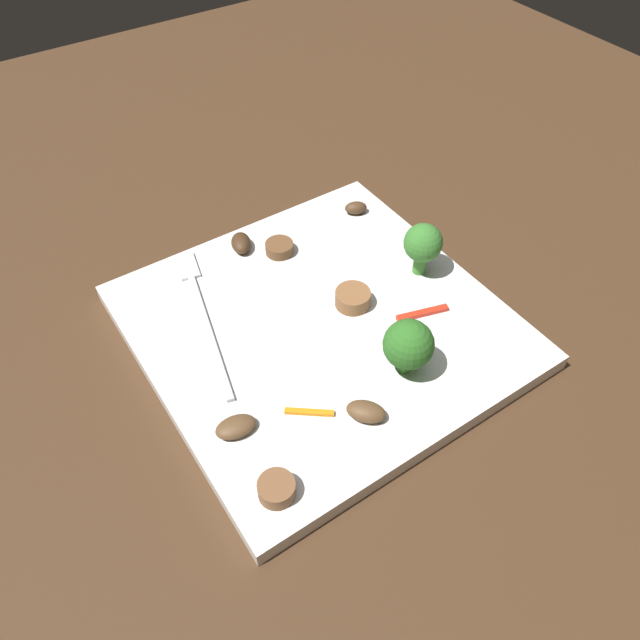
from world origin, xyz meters
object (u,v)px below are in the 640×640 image
(sausage_slice_1, at_px, (352,298))
(mushroom_0, at_px, (241,243))
(broccoli_floret_1, at_px, (408,345))
(sausage_slice_0, at_px, (279,248))
(pepper_strip_0, at_px, (422,313))
(plate, at_px, (320,326))
(mushroom_1, at_px, (366,412))
(fork, at_px, (201,308))
(mushroom_3, at_px, (356,208))
(sausage_slice_2, at_px, (277,489))
(pepper_strip_1, at_px, (309,412))
(mushroom_2, at_px, (236,427))
(broccoli_floret_0, at_px, (420,242))

(sausage_slice_1, xyz_separation_m, mushroom_0, (0.12, 0.05, -0.00))
(broccoli_floret_1, xyz_separation_m, sausage_slice_0, (0.18, 0.01, -0.03))
(sausage_slice_0, bearing_deg, pepper_strip_0, -156.52)
(plate, height_order, mushroom_1, mushroom_1)
(fork, relative_size, sausage_slice_1, 5.68)
(broccoli_floret_1, distance_m, mushroom_1, 0.06)
(fork, relative_size, broccoli_floret_1, 3.47)
(plate, xyz_separation_m, mushroom_3, (0.10, -0.11, 0.01))
(sausage_slice_2, height_order, pepper_strip_0, sausage_slice_2)
(pepper_strip_1, bearing_deg, sausage_slice_1, -51.33)
(plate, xyz_separation_m, pepper_strip_1, (-0.08, 0.06, 0.01))
(broccoli_floret_1, bearing_deg, mushroom_2, 80.00)
(sausage_slice_0, xyz_separation_m, mushroom_0, (0.03, 0.03, 0.00))
(sausage_slice_0, bearing_deg, fork, 105.60)
(sausage_slice_2, relative_size, mushroom_1, 0.87)
(fork, distance_m, pepper_strip_0, 0.19)
(fork, height_order, pepper_strip_0, same)
(plate, distance_m, broccoli_floret_1, 0.09)
(sausage_slice_1, bearing_deg, fork, 59.55)
(broccoli_floret_0, bearing_deg, sausage_slice_0, 45.89)
(broccoli_floret_1, relative_size, mushroom_3, 2.26)
(sausage_slice_1, bearing_deg, broccoli_floret_1, 174.61)
(broccoli_floret_1, bearing_deg, mushroom_1, 109.38)
(mushroom_3, xyz_separation_m, pepper_strip_1, (-0.18, 0.17, -0.00))
(mushroom_0, bearing_deg, mushroom_3, -97.54)
(plate, relative_size, mushroom_2, 9.58)
(plate, relative_size, sausage_slice_2, 11.20)
(mushroom_3, bearing_deg, plate, 132.43)
(mushroom_0, distance_m, mushroom_3, 0.13)
(sausage_slice_2, bearing_deg, mushroom_1, -79.46)
(broccoli_floret_0, bearing_deg, mushroom_1, 127.55)
(sausage_slice_1, distance_m, pepper_strip_0, 0.06)
(broccoli_floret_1, relative_size, sausage_slice_1, 1.64)
(pepper_strip_0, distance_m, pepper_strip_1, 0.14)
(plate, bearing_deg, sausage_slice_1, -88.97)
(fork, height_order, broccoli_floret_0, broccoli_floret_0)
(pepper_strip_0, bearing_deg, mushroom_3, -13.70)
(broccoli_floret_0, bearing_deg, mushroom_0, 46.32)
(broccoli_floret_1, bearing_deg, plate, 18.01)
(mushroom_1, distance_m, mushroom_2, 0.10)
(sausage_slice_2, bearing_deg, sausage_slice_0, -31.62)
(sausage_slice_1, relative_size, sausage_slice_2, 1.19)
(mushroom_3, bearing_deg, sausage_slice_0, 95.14)
(sausage_slice_2, height_order, mushroom_1, same)
(broccoli_floret_1, xyz_separation_m, mushroom_3, (0.19, -0.09, -0.02))
(sausage_slice_0, height_order, pepper_strip_0, sausage_slice_0)
(pepper_strip_1, bearing_deg, plate, -38.63)
(sausage_slice_1, height_order, pepper_strip_1, sausage_slice_1)
(broccoli_floret_0, distance_m, mushroom_0, 0.17)
(plate, bearing_deg, broccoli_floret_1, -161.99)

